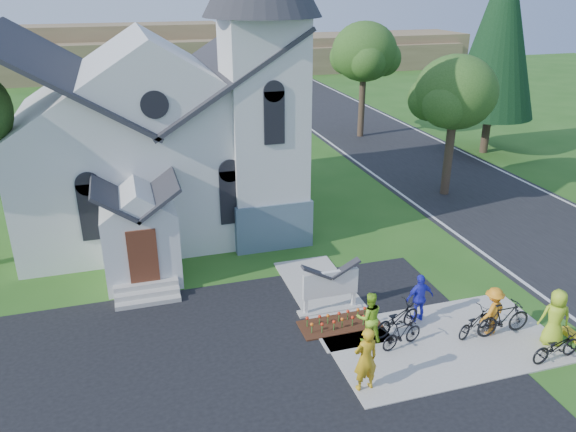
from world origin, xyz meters
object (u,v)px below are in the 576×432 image
object	(u,v)px
church_sign	(330,284)
cyclist_2	(420,298)
cyclist_1	(369,317)
bike_1	(402,334)
bike_2	(475,322)
bike_4	(556,347)
bike_3	(504,319)
cyclist_4	(555,318)
cyclist_3	(493,311)
bike_0	(397,318)
cyclist_0	(366,359)

from	to	relation	value
church_sign	cyclist_2	distance (m)	2.89
cyclist_1	bike_1	size ratio (longest dim) A/B	1.11
bike_2	bike_4	distance (m)	2.36
bike_1	bike_2	distance (m)	2.48
bike_3	bike_4	distance (m)	1.68
bike_2	bike_1	bearing A→B (deg)	67.13
bike_2	cyclist_4	bearing A→B (deg)	-141.98
bike_2	cyclist_3	distance (m)	0.65
church_sign	cyclist_4	distance (m)	6.85
bike_1	cyclist_4	size ratio (longest dim) A/B	0.81
cyclist_2	church_sign	bearing A→B (deg)	-31.40
bike_1	bike_3	bearing A→B (deg)	-110.01
cyclist_1	cyclist_2	world-z (taller)	cyclist_1
bike_0	cyclist_3	distance (m)	2.93
bike_2	cyclist_4	distance (m)	2.30
cyclist_1	bike_3	distance (m)	4.25
cyclist_0	cyclist_3	distance (m)	4.99
bike_0	bike_2	distance (m)	2.40
cyclist_2	cyclist_1	bearing A→B (deg)	12.87
cyclist_0	bike_1	distance (m)	2.37
cyclist_0	bike_4	bearing A→B (deg)	171.40
bike_0	cyclist_1	bearing A→B (deg)	79.46
bike_1	cyclist_2	size ratio (longest dim) A/B	0.90
church_sign	cyclist_2	world-z (taller)	church_sign
bike_0	cyclist_4	bearing A→B (deg)	-134.06
cyclist_4	bike_1	bearing A→B (deg)	6.59
bike_3	cyclist_4	xyz separation A→B (m)	(1.11, -0.85, 0.36)
cyclist_1	bike_1	distance (m)	1.08
cyclist_0	cyclist_2	xyz separation A→B (m)	(3.03, 2.55, -0.13)
bike_1	cyclist_4	distance (m)	4.60
bike_1	bike_4	world-z (taller)	bike_4
bike_1	cyclist_4	world-z (taller)	cyclist_4
bike_2	bike_4	world-z (taller)	bike_4
cyclist_3	cyclist_1	bearing A→B (deg)	-30.48
bike_1	cyclist_2	world-z (taller)	cyclist_2
cyclist_2	cyclist_4	size ratio (longest dim) A/B	0.90
bike_0	cyclist_3	bearing A→B (deg)	-127.56
bike_1	bike_2	world-z (taller)	bike_1
bike_3	cyclist_0	bearing A→B (deg)	101.03
cyclist_4	bike_4	world-z (taller)	cyclist_4
cyclist_4	cyclist_0	bearing A→B (deg)	23.54
bike_3	cyclist_3	bearing A→B (deg)	61.21
church_sign	cyclist_0	xyz separation A→B (m)	(-0.50, -3.93, -0.02)
bike_0	bike_1	xyz separation A→B (m)	(-0.22, -0.75, -0.03)
bike_1	cyclist_0	bearing A→B (deg)	112.86
cyclist_0	bike_4	xyz separation A→B (m)	(5.82, -0.47, -0.50)
cyclist_0	cyclist_3	size ratio (longest dim) A/B	1.20
church_sign	bike_4	world-z (taller)	church_sign
cyclist_1	cyclist_2	distance (m)	2.10
bike_0	cyclist_1	xyz separation A→B (m)	(-1.05, -0.17, 0.34)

